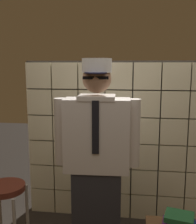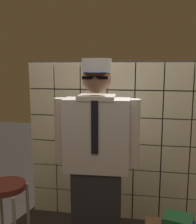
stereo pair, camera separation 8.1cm
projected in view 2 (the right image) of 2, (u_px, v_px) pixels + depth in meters
name	position (u px, v px, depth m)	size (l,w,h in m)	color
glass_block_wall	(121.00, 142.00, 3.14)	(2.13, 0.10, 1.83)	beige
standing_person	(97.00, 162.00, 2.37)	(0.73, 0.31, 1.82)	#28282D
bar_stool	(7.00, 204.00, 2.43)	(0.34, 0.34, 0.75)	#592319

